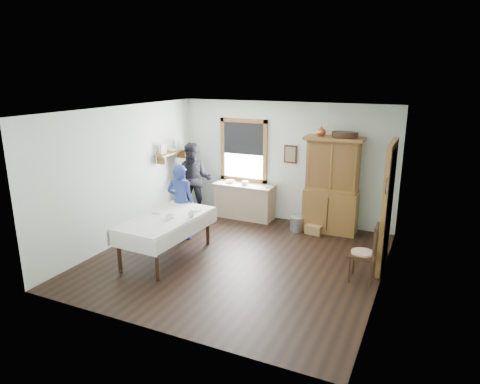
# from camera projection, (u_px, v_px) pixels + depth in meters

# --- Properties ---
(room) EXTENTS (5.01, 5.01, 2.70)m
(room) POSITION_uv_depth(u_px,v_px,m) (237.00, 188.00, 7.50)
(room) COLOR black
(room) RESTS_ON ground
(window) EXTENTS (1.18, 0.07, 1.48)m
(window) POSITION_uv_depth(u_px,v_px,m) (244.00, 147.00, 9.98)
(window) COLOR white
(window) RESTS_ON room
(doorway) EXTENTS (0.09, 1.14, 2.22)m
(doorway) POSITION_uv_depth(u_px,v_px,m) (389.00, 203.00, 7.29)
(doorway) COLOR #4E4338
(doorway) RESTS_ON room
(wall_shelf) EXTENTS (0.24, 1.00, 0.44)m
(wall_shelf) POSITION_uv_depth(u_px,v_px,m) (172.00, 152.00, 9.74)
(wall_shelf) COLOR #94612D
(wall_shelf) RESTS_ON room
(framed_picture) EXTENTS (0.30, 0.04, 0.40)m
(framed_picture) POSITION_uv_depth(u_px,v_px,m) (290.00, 154.00, 9.53)
(framed_picture) COLOR #381E13
(framed_picture) RESTS_ON room
(rug_beater) EXTENTS (0.01, 0.27, 0.27)m
(rug_beater) POSITION_uv_depth(u_px,v_px,m) (387.00, 178.00, 6.66)
(rug_beater) COLOR black
(rug_beater) RESTS_ON room
(work_counter) EXTENTS (1.42, 0.55, 0.81)m
(work_counter) POSITION_uv_depth(u_px,v_px,m) (244.00, 201.00, 10.01)
(work_counter) COLOR tan
(work_counter) RESTS_ON room
(china_hutch) EXTENTS (1.22, 0.60, 2.04)m
(china_hutch) POSITION_uv_depth(u_px,v_px,m) (332.00, 185.00, 8.98)
(china_hutch) COLOR #94612D
(china_hutch) RESTS_ON room
(dining_table) EXTENTS (1.11, 1.99, 0.78)m
(dining_table) POSITION_uv_depth(u_px,v_px,m) (167.00, 237.00, 7.86)
(dining_table) COLOR white
(dining_table) RESTS_ON room
(spindle_chair) EXTENTS (0.47, 0.47, 0.99)m
(spindle_chair) POSITION_uv_depth(u_px,v_px,m) (363.00, 252.00, 6.95)
(spindle_chair) COLOR #381E13
(spindle_chair) RESTS_ON room
(pail) EXTENTS (0.32, 0.32, 0.31)m
(pail) POSITION_uv_depth(u_px,v_px,m) (297.00, 224.00, 9.23)
(pail) COLOR #9FA1A8
(pail) RESTS_ON room
(wicker_basket) EXTENTS (0.36, 0.27, 0.20)m
(wicker_basket) POSITION_uv_depth(u_px,v_px,m) (314.00, 229.00, 9.08)
(wicker_basket) COLOR #A57F4B
(wicker_basket) RESTS_ON room
(woman_blue) EXTENTS (0.58, 0.44, 1.45)m
(woman_blue) POSITION_uv_depth(u_px,v_px,m) (181.00, 205.00, 8.68)
(woman_blue) COLOR navy
(woman_blue) RESTS_ON room
(figure_dark) EXTENTS (0.96, 0.86, 1.62)m
(figure_dark) POSITION_uv_depth(u_px,v_px,m) (194.00, 183.00, 10.06)
(figure_dark) COLOR black
(figure_dark) RESTS_ON room
(table_cup_a) EXTENTS (0.11, 0.11, 0.09)m
(table_cup_a) POSITION_uv_depth(u_px,v_px,m) (191.00, 215.00, 7.72)
(table_cup_a) COLOR white
(table_cup_a) RESTS_ON dining_table
(table_cup_b) EXTENTS (0.11, 0.11, 0.10)m
(table_cup_b) POSITION_uv_depth(u_px,v_px,m) (168.00, 218.00, 7.58)
(table_cup_b) COLOR white
(table_cup_b) RESTS_ON dining_table
(table_bowl) EXTENTS (0.26, 0.26, 0.05)m
(table_bowl) POSITION_uv_depth(u_px,v_px,m) (170.00, 216.00, 7.73)
(table_bowl) COLOR white
(table_bowl) RESTS_ON dining_table
(counter_book) EXTENTS (0.16, 0.21, 0.02)m
(counter_book) POSITION_uv_depth(u_px,v_px,m) (267.00, 186.00, 9.69)
(counter_book) COLOR #7A6851
(counter_book) RESTS_ON work_counter
(counter_bowl) EXTENTS (0.26, 0.26, 0.06)m
(counter_bowl) POSITION_uv_depth(u_px,v_px,m) (230.00, 181.00, 10.03)
(counter_bowl) COLOR white
(counter_bowl) RESTS_ON work_counter
(shelf_bowl) EXTENTS (0.22, 0.22, 0.05)m
(shelf_bowl) POSITION_uv_depth(u_px,v_px,m) (172.00, 150.00, 9.74)
(shelf_bowl) COLOR white
(shelf_bowl) RESTS_ON wall_shelf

